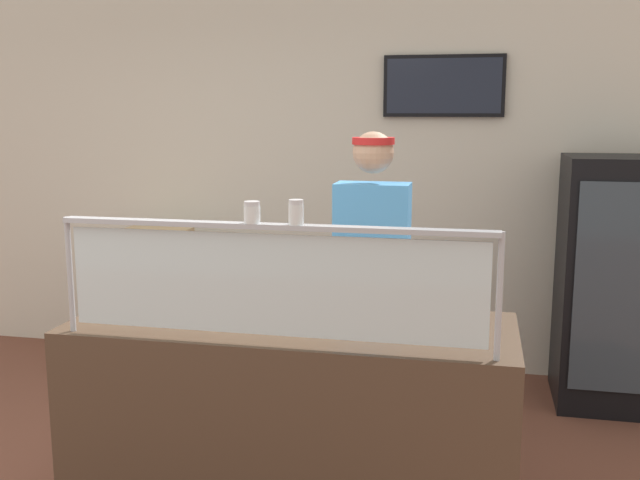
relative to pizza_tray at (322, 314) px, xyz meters
name	(u,v)px	position (x,y,z in m)	size (l,w,h in m)	color
ground_plane	(322,459)	(-0.11, 0.53, -0.97)	(12.00, 12.00, 0.00)	brown
shop_rear_unit	(370,181)	(-0.11, 2.15, 0.39)	(6.33, 0.13, 2.70)	silver
serving_counter	(292,425)	(-0.11, -0.10, -0.49)	(1.93, 0.75, 0.95)	#4C3828
sneeze_guard	(271,270)	(-0.11, -0.41, 0.29)	(1.76, 0.06, 0.49)	#B2B5BC
pizza_tray	(322,314)	(0.00, 0.00, 0.00)	(0.46, 0.46, 0.04)	#9EA0A8
pizza_server	(317,310)	(-0.02, -0.02, 0.02)	(0.07, 0.28, 0.01)	#ADAFB7
parmesan_shaker	(252,214)	(-0.19, -0.41, 0.51)	(0.06, 0.06, 0.09)	white
pepper_flake_shaker	(296,214)	(-0.01, -0.41, 0.51)	(0.06, 0.06, 0.10)	white
worker_figure	(372,278)	(0.14, 0.58, 0.04)	(0.41, 0.50, 1.76)	#23232D
drink_fridge	(620,283)	(1.56, 1.70, -0.17)	(0.73, 0.66, 1.59)	black
prep_shelf	(154,310)	(-1.60, 1.66, -0.52)	(0.70, 0.55, 0.88)	#B7BABF
pizza_box_stack	(151,240)	(-1.60, 1.66, -0.02)	(0.51, 0.49, 0.13)	tan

